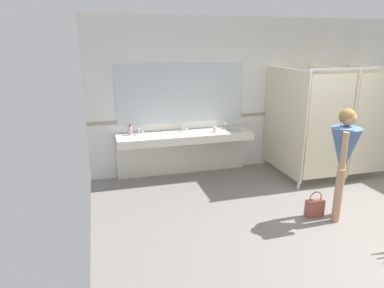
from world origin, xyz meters
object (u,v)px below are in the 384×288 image
handbag (315,207)px  soap_dispenser (130,131)px  paper_cup (215,130)px  person_standing (344,152)px

handbag → soap_dispenser: (-2.39, 2.14, 0.78)m
soap_dispenser → paper_cup: 1.53m
handbag → paper_cup: bearing=114.6°
paper_cup → handbag: bearing=-65.4°
soap_dispenser → paper_cup: soap_dispenser is taller
paper_cup → person_standing: bearing=-61.0°
soap_dispenser → handbag: bearing=-41.9°
person_standing → handbag: size_ratio=4.14×
person_standing → soap_dispenser: (-2.64, 2.28, -0.08)m
handbag → paper_cup: paper_cup is taller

